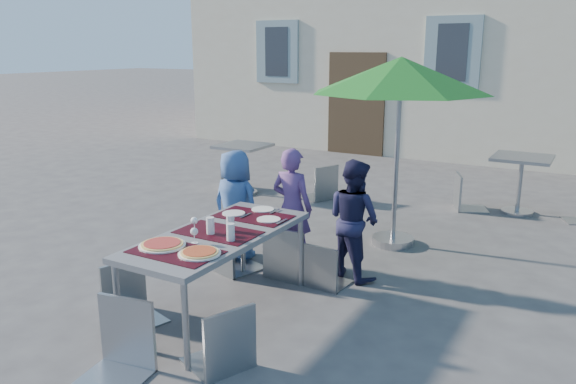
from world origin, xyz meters
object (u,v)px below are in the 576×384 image
Objects in this scene: child_1 at (292,208)px; cafe_table_1 at (521,172)px; pizza_near_right at (200,253)px; child_0 at (236,205)px; chair_5 at (114,295)px; child_2 at (354,219)px; chair_1 at (289,220)px; chair_2 at (325,240)px; chair_4 at (222,299)px; patio_umbrella at (401,78)px; bg_chair_l_0 at (230,158)px; chair_0 at (227,214)px; cafe_table_0 at (243,159)px; bg_chair_l_1 at (467,170)px; bg_chair_r_0 at (322,161)px; chair_3 at (127,259)px; dining_table at (218,238)px; pizza_near_left at (162,244)px.

child_1 is 1.56× the size of cafe_table_1.
pizza_near_right is 0.27× the size of child_0.
chair_5 is (-0.04, -2.46, -0.03)m from child_1.
chair_1 is (-0.55, -0.37, 0.00)m from child_2.
chair_2 is 0.88× the size of chair_4.
patio_umbrella reaches higher than bg_chair_l_0.
chair_1 is at bearing -114.98° from cafe_table_1.
chair_5 is (0.60, -2.34, 0.00)m from child_0.
child_1 is at bearing 45.30° from chair_0.
chair_5 is 5.22m from cafe_table_0.
bg_chair_l_1 is at bearing 74.25° from chair_1.
cafe_table_0 is 0.78× the size of bg_chair_r_0.
child_1 is 1.61× the size of cafe_table_0.
chair_0 is at bearing 47.40° from child_1.
chair_3 reaches higher than cafe_table_0.
child_1 is 1.34× the size of chair_4.
dining_table is 4.03m from bg_chair_r_0.
chair_3 is (-0.61, -1.79, -0.09)m from child_1.
chair_5 is at bearing -108.06° from cafe_table_1.
chair_5 is 1.02× the size of bg_chair_r_0.
child_2 reaches higher than cafe_table_0.
child_2 is at bearing 65.04° from pizza_near_left.
cafe_table_1 is at bearing -117.04° from child_1.
pizza_near_left is 0.31× the size of child_2.
child_2 is (0.69, 1.35, -0.08)m from dining_table.
chair_2 is at bearing -43.86° from cafe_table_0.
bg_chair_r_0 is at bearing -165.20° from bg_chair_l_1.
bg_chair_l_1 is (-0.71, -0.15, -0.02)m from cafe_table_1.
chair_4 is 0.92× the size of chair_5.
cafe_table_1 is at bearing 70.89° from chair_2.
pizza_near_right is 5.37m from cafe_table_1.
cafe_table_0 is 3.42m from bg_chair_l_1.
child_2 is 0.66m from chair_1.
bg_chair_l_1 is (0.98, 3.48, -0.04)m from chair_1.
chair_1 is at bearing 167.56° from child_0.
child_1 reaches higher than chair_4.
chair_5 reaches higher than bg_chair_l_0.
chair_1 is 1.21× the size of bg_chair_l_0.
bg_chair_r_0 reaches higher than chair_4.
chair_0 reaches higher than bg_chair_l_1.
bg_chair_l_1 is at bearing 9.95° from bg_chair_l_0.
chair_4 is 0.98× the size of bg_chair_l_1.
child_2 is at bearing 72.55° from chair_2.
bg_chair_l_0 reaches higher than pizza_near_left.
chair_2 reaches higher than cafe_table_0.
chair_1 reaches higher than bg_chair_l_0.
chair_2 is at bearing -109.11° from cafe_table_1.
child_2 is at bearing -38.08° from cafe_table_0.
dining_table is 0.99m from chair_1.
child_2 is at bearing 73.58° from chair_5.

